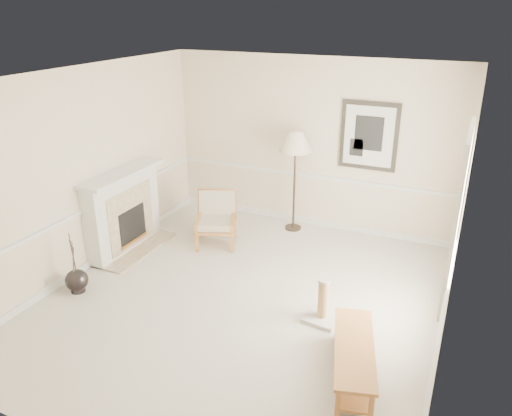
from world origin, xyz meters
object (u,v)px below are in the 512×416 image
at_px(floor_lamp, 296,144).
at_px(bench, 354,356).
at_px(armchair, 216,216).
at_px(scratching_post, 323,307).
at_px(floor_vase, 77,281).

distance_m(floor_lamp, bench, 3.95).
bearing_deg(floor_lamp, armchair, -134.32).
relative_size(armchair, floor_lamp, 0.50).
bearing_deg(scratching_post, bench, -54.97).
bearing_deg(bench, floor_lamp, 119.91).
height_order(floor_vase, armchair, floor_vase).
bearing_deg(bench, floor_vase, 178.45).
relative_size(armchair, bench, 0.62).
height_order(armchair, bench, armchair).
relative_size(floor_vase, scratching_post, 1.56).
distance_m(armchair, floor_lamp, 1.75).
distance_m(armchair, bench, 3.62).
bearing_deg(armchair, floor_vase, -138.00).
relative_size(floor_lamp, bench, 1.24).
height_order(floor_vase, bench, floor_vase).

